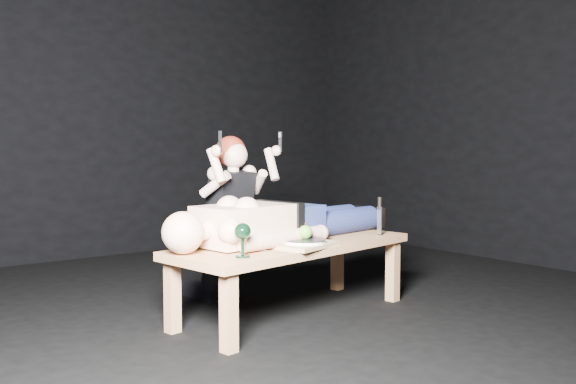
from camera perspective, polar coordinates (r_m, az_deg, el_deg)
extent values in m
plane|color=black|center=(4.01, 0.26, -10.53)|extent=(5.00, 5.00, 0.00)
plane|color=black|center=(6.07, -14.59, 8.55)|extent=(5.00, 0.00, 5.00)
cube|color=tan|center=(3.70, 0.48, -8.18)|extent=(1.66, 0.82, 0.45)
cube|color=tan|center=(3.48, 1.51, -5.01)|extent=(0.43, 0.36, 0.02)
cylinder|color=white|center=(3.47, 1.51, -4.67)|extent=(0.31, 0.31, 0.02)
sphere|color=#388C17|center=(3.49, 1.66, -3.82)|extent=(0.08, 0.08, 0.08)
cube|color=#B2B2B7|center=(3.30, -1.46, -5.65)|extent=(0.08, 0.16, 0.01)
cube|color=#B2B2B7|center=(3.56, 3.14, -4.93)|extent=(0.05, 0.17, 0.01)
cube|color=#B2B2B7|center=(3.61, 1.76, -4.81)|extent=(0.11, 0.14, 0.01)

